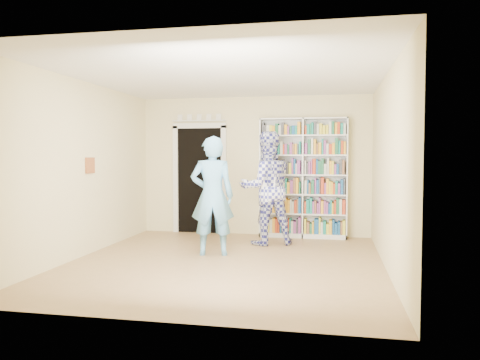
# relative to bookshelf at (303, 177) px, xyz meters

# --- Properties ---
(floor) EXTENTS (5.00, 5.00, 0.00)m
(floor) POSITION_rel_bookshelf_xyz_m (-0.98, -2.34, -1.14)
(floor) COLOR olive
(floor) RESTS_ON ground
(ceiling) EXTENTS (5.00, 5.00, 0.00)m
(ceiling) POSITION_rel_bookshelf_xyz_m (-0.98, -2.34, 1.56)
(ceiling) COLOR white
(ceiling) RESTS_ON wall_back
(wall_back) EXTENTS (4.50, 0.00, 4.50)m
(wall_back) POSITION_rel_bookshelf_xyz_m (-0.98, 0.16, 0.21)
(wall_back) COLOR beige
(wall_back) RESTS_ON floor
(wall_left) EXTENTS (0.00, 5.00, 5.00)m
(wall_left) POSITION_rel_bookshelf_xyz_m (-3.23, -2.34, 0.21)
(wall_left) COLOR beige
(wall_left) RESTS_ON floor
(wall_right) EXTENTS (0.00, 5.00, 5.00)m
(wall_right) POSITION_rel_bookshelf_xyz_m (1.27, -2.34, 0.21)
(wall_right) COLOR beige
(wall_right) RESTS_ON floor
(bookshelf) EXTENTS (1.64, 0.31, 2.26)m
(bookshelf) POSITION_rel_bookshelf_xyz_m (0.00, 0.00, 0.00)
(bookshelf) COLOR white
(bookshelf) RESTS_ON floor
(doorway) EXTENTS (1.10, 0.08, 2.43)m
(doorway) POSITION_rel_bookshelf_xyz_m (-2.08, 0.13, 0.04)
(doorway) COLOR black
(doorway) RESTS_ON floor
(wall_art) EXTENTS (0.03, 0.25, 0.25)m
(wall_art) POSITION_rel_bookshelf_xyz_m (-3.21, -2.14, 0.26)
(wall_art) COLOR brown
(wall_art) RESTS_ON wall_left
(man_blue) EXTENTS (0.75, 0.57, 1.85)m
(man_blue) POSITION_rel_bookshelf_xyz_m (-1.29, -1.87, -0.22)
(man_blue) COLOR #64ACDF
(man_blue) RESTS_ON floor
(man_plaid) EXTENTS (1.17, 1.06, 1.97)m
(man_plaid) POSITION_rel_bookshelf_xyz_m (-0.58, -0.84, -0.16)
(man_plaid) COLOR navy
(man_plaid) RESTS_ON floor
(paper_sheet) EXTENTS (0.24, 0.02, 0.33)m
(paper_sheet) POSITION_rel_bookshelf_xyz_m (-0.52, -1.08, -0.02)
(paper_sheet) COLOR white
(paper_sheet) RESTS_ON man_plaid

